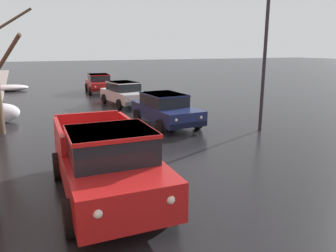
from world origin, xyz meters
The scene contains 7 objects.
snow_bank_near_corner_left centered at (-4.82, 30.65, 0.26)m, with size 3.04×1.45×0.52m.
snow_bank_along_right_kerb centered at (-4.94, 17.93, 0.44)m, with size 1.65×1.06×0.90m.
pickup_truck_red_approaching_near_lane centered at (-2.45, 8.13, 0.88)m, with size 2.32×4.98×1.76m.
sedan_darkblue_parked_kerbside_close centered at (1.84, 14.25, 0.75)m, with size 2.07×4.19×1.42m.
sedan_white_parked_kerbside_mid centered at (1.77, 20.14, 0.75)m, with size 2.22×4.20×1.42m.
sedan_red_parked_far_down_block centered at (1.82, 26.90, 0.75)m, with size 2.27×4.44×1.42m.
street_lamp_post centered at (5.07, 11.63, 3.71)m, with size 0.44×0.24×6.69m.
Camera 1 is at (-4.11, 1.25, 3.37)m, focal length 34.39 mm.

